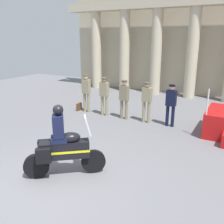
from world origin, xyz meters
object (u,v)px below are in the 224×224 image
briefcase_on_ground (79,107)px  officer_in_row_1 (104,93)px  officer_in_row_3 (147,99)px  motorcycle_with_rider (62,147)px  officer_in_row_0 (86,90)px  officer_in_row_4 (171,102)px  officer_in_row_2 (124,97)px

briefcase_on_ground → officer_in_row_1: bearing=-4.1°
officer_in_row_3 → motorcycle_with_rider: bearing=89.0°
officer_in_row_0 → officer_in_row_3: (3.05, -0.09, -0.04)m
officer_in_row_3 → officer_in_row_4: 1.00m
officer_in_row_2 → briefcase_on_ground: bearing=0.3°
officer_in_row_2 → briefcase_on_ground: (-2.49, 0.12, -0.82)m
officer_in_row_0 → officer_in_row_1: size_ratio=1.02×
motorcycle_with_rider → officer_in_row_2: bearing=59.1°
officer_in_row_0 → briefcase_on_ground: 0.98m
officer_in_row_4 → motorcycle_with_rider: (-1.36, -4.99, -0.20)m
officer_in_row_0 → officer_in_row_2: (2.02, -0.10, -0.05)m
officer_in_row_0 → officer_in_row_3: size_ratio=1.04×
officer_in_row_2 → motorcycle_with_rider: size_ratio=0.89×
officer_in_row_1 → officer_in_row_3: bearing=-177.1°
officer_in_row_2 → briefcase_on_ground: size_ratio=4.71×
officer_in_row_3 → officer_in_row_4: bearing=-175.4°
officer_in_row_3 → motorcycle_with_rider: 4.98m
officer_in_row_1 → officer_in_row_2: 0.99m
briefcase_on_ground → officer_in_row_3: bearing=-1.8°
motorcycle_with_rider → briefcase_on_ground: size_ratio=5.28×
officer_in_row_3 → briefcase_on_ground: size_ratio=4.72×
officer_in_row_1 → motorcycle_with_rider: (1.67, -4.97, -0.24)m
officer_in_row_4 → officer_in_row_3: bearing=4.6°
briefcase_on_ground → motorcycle_with_rider: bearing=-58.1°
officer_in_row_0 → briefcase_on_ground: size_ratio=4.92×
officer_in_row_4 → briefcase_on_ground: bearing=2.0°
officer_in_row_0 → motorcycle_with_rider: bearing=121.1°
officer_in_row_1 → officer_in_row_3: officer_in_row_1 is taller
officer_in_row_4 → officer_in_row_1: bearing=3.5°
officer_in_row_0 → officer_in_row_3: 3.05m
officer_in_row_3 → officer_in_row_4: size_ratio=1.01×
officer_in_row_3 → briefcase_on_ground: bearing=1.3°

